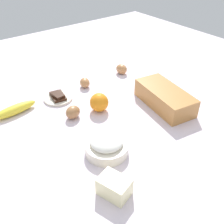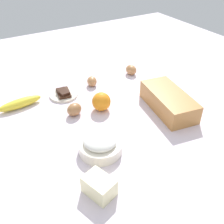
% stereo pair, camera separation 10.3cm
% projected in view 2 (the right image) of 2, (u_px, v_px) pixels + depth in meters
% --- Properties ---
extents(ground_plane, '(2.40, 2.40, 0.02)m').
position_uv_depth(ground_plane, '(112.00, 122.00, 1.06)').
color(ground_plane, silver).
extents(loaf_pan, '(0.30, 0.17, 0.08)m').
position_uv_depth(loaf_pan, '(168.00, 101.00, 1.10)').
color(loaf_pan, '#B77A3D').
rests_on(loaf_pan, ground_plane).
extents(flour_bowl, '(0.15, 0.15, 0.07)m').
position_uv_depth(flour_bowl, '(100.00, 144.00, 0.89)').
color(flour_bowl, silver).
rests_on(flour_bowl, ground_plane).
extents(banana, '(0.06, 0.19, 0.04)m').
position_uv_depth(banana, '(20.00, 103.00, 1.12)').
color(banana, yellow).
rests_on(banana, ground_plane).
extents(orange_fruit, '(0.08, 0.08, 0.08)m').
position_uv_depth(orange_fruit, '(102.00, 101.00, 1.10)').
color(orange_fruit, orange).
rests_on(orange_fruit, ground_plane).
extents(butter_block, '(0.11, 0.09, 0.06)m').
position_uv_depth(butter_block, '(99.00, 186.00, 0.75)').
color(butter_block, '#F4EDB2').
rests_on(butter_block, ground_plane).
extents(egg_near_butter, '(0.07, 0.06, 0.05)m').
position_uv_depth(egg_near_butter, '(92.00, 81.00, 1.27)').
color(egg_near_butter, '#BA7E4C').
rests_on(egg_near_butter, ground_plane).
extents(egg_beside_bowl, '(0.07, 0.06, 0.05)m').
position_uv_depth(egg_beside_bowl, '(131.00, 70.00, 1.37)').
color(egg_beside_bowl, '#B87C4B').
rests_on(egg_beside_bowl, ground_plane).
extents(egg_loose, '(0.07, 0.08, 0.05)m').
position_uv_depth(egg_loose, '(74.00, 109.00, 1.07)').
color(egg_loose, '#A36D42').
rests_on(egg_loose, ground_plane).
extents(chocolate_plate, '(0.13, 0.13, 0.03)m').
position_uv_depth(chocolate_plate, '(64.00, 94.00, 1.20)').
color(chocolate_plate, silver).
rests_on(chocolate_plate, ground_plane).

